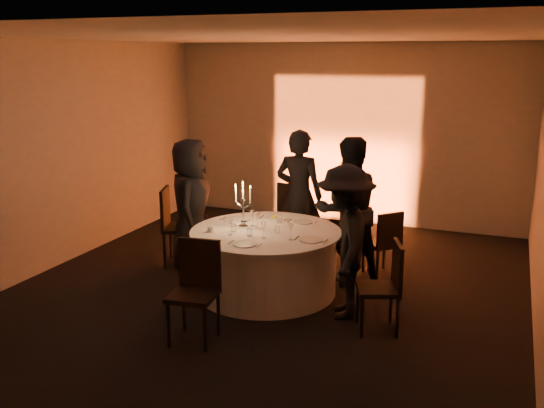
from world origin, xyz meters
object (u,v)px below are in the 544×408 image
at_px(chair_back_left, 295,213).
at_px(guest_back_left, 299,195).
at_px(guest_left, 191,204).
at_px(banquet_table, 266,261).
at_px(guest_right, 345,242).
at_px(chair_right, 386,282).
at_px(candelabra, 243,211).
at_px(chair_left, 175,221).
at_px(guest_back_right, 347,209).
at_px(coffee_cup, 210,229).
at_px(chair_front, 196,284).
at_px(chair_back_right, 385,240).

relative_size(chair_back_left, guest_back_left, 0.56).
bearing_deg(guest_left, banquet_table, -128.46).
distance_m(guest_back_left, guest_right, 1.95).
height_order(chair_right, candelabra, candelabra).
distance_m(chair_left, guest_right, 2.72).
bearing_deg(chair_left, guest_back_right, -101.49).
bearing_deg(coffee_cup, guest_back_right, 38.62).
distance_m(guest_left, guest_back_left, 1.49).
height_order(chair_front, candelabra, candelabra).
distance_m(guest_right, candelabra, 1.41).
bearing_deg(candelabra, chair_back_left, 85.53).
relative_size(guest_back_left, guest_right, 1.08).
height_order(chair_right, coffee_cup, chair_right).
xyz_separation_m(chair_back_right, coffee_cup, (-1.81, -1.34, 0.31)).
bearing_deg(guest_left, candelabra, -131.79).
height_order(chair_back_left, chair_right, chair_back_left).
bearing_deg(guest_back_right, guest_left, -33.15).
bearing_deg(candelabra, chair_left, 160.26).
height_order(banquet_table, chair_left, chair_left).
height_order(chair_back_right, guest_left, guest_left).
distance_m(chair_front, guest_left, 2.14).
bearing_deg(guest_back_left, guest_left, 37.19).
relative_size(chair_back_left, chair_front, 1.02).
bearing_deg(coffee_cup, guest_right, -1.06).
relative_size(banquet_table, guest_back_right, 0.98).
xyz_separation_m(banquet_table, guest_back_right, (0.78, 0.81, 0.53)).
bearing_deg(chair_back_right, banquet_table, -5.56).
bearing_deg(chair_front, chair_back_right, 53.34).
distance_m(guest_back_right, coffee_cup, 1.76).
xyz_separation_m(guest_back_left, guest_right, (1.08, -1.61, -0.07)).
distance_m(chair_back_right, guest_back_right, 0.66).
xyz_separation_m(chair_front, guest_right, (1.23, 1.08, 0.27)).
height_order(chair_back_left, candelabra, candelabra).
height_order(chair_back_left, guest_left, guest_left).
bearing_deg(chair_left, coffee_cup, -148.53).
xyz_separation_m(guest_right, coffee_cup, (-1.64, 0.03, -0.04)).
relative_size(chair_left, chair_back_right, 1.22).
relative_size(guest_back_right, guest_right, 1.08).
xyz_separation_m(banquet_table, chair_right, (1.55, -0.53, 0.15)).
relative_size(chair_left, chair_front, 1.05).
xyz_separation_m(chair_left, guest_back_right, (2.32, 0.33, 0.31)).
relative_size(guest_right, coffee_cup, 15.33).
distance_m(chair_left, candelabra, 1.35).
relative_size(chair_back_right, guest_left, 0.50).
distance_m(chair_front, guest_back_right, 2.43).
distance_m(coffee_cup, candelabra, 0.46).
distance_m(chair_back_left, guest_right, 2.28).
xyz_separation_m(chair_back_left, guest_left, (-1.06, -1.15, 0.29)).
height_order(chair_back_right, coffee_cup, chair_back_right).
distance_m(chair_back_right, candelabra, 1.90).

